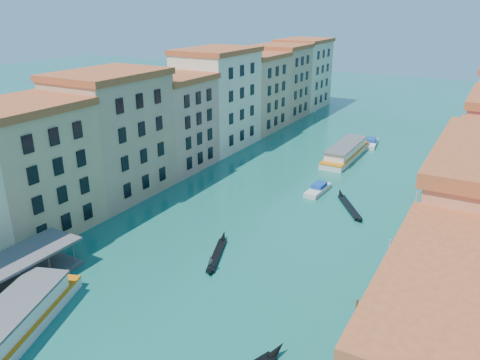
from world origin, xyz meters
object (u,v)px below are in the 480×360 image
(vaporetto_near, at_px, (2,334))
(vaporetto_far, at_px, (346,151))
(vaporetto_stop, at_px, (9,280))
(gondola_fore, at_px, (217,254))

(vaporetto_near, relative_size, vaporetto_far, 1.09)
(vaporetto_stop, height_order, gondola_fore, vaporetto_stop)
(vaporetto_near, bearing_deg, vaporetto_far, 61.99)
(vaporetto_stop, bearing_deg, gondola_fore, 48.34)
(vaporetto_stop, xyz_separation_m, gondola_fore, (15.60, 17.54, -1.08))
(vaporetto_near, bearing_deg, vaporetto_stop, 120.41)
(gondola_fore, bearing_deg, vaporetto_stop, -152.07)
(vaporetto_far, xyz_separation_m, gondola_fore, (-1.70, -47.07, -0.95))
(vaporetto_stop, relative_size, vaporetto_far, 0.84)
(vaporetto_stop, relative_size, gondola_fore, 1.60)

